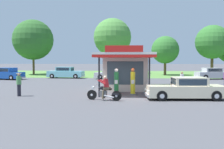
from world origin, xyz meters
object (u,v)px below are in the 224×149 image
at_px(motorcycle_with_rider, 105,90).
at_px(parked_car_back_row_right, 6,74).
at_px(gas_pump_nearside, 116,83).
at_px(featured_classic_sedan, 186,89).
at_px(parked_car_back_row_left, 114,74).
at_px(parked_car_back_row_centre_left, 214,74).
at_px(bystander_strolling_foreground, 19,84).
at_px(bystander_standing_back_lot, 182,80).
at_px(gas_pump_offside, 133,83).
at_px(parked_car_back_row_centre, 66,73).

bearing_deg(motorcycle_with_rider, parked_car_back_row_right, 132.45).
height_order(gas_pump_nearside, featured_classic_sedan, gas_pump_nearside).
bearing_deg(parked_car_back_row_left, featured_classic_sedan, -70.99).
xyz_separation_m(gas_pump_nearside, parked_car_back_row_centre_left, (12.22, 16.30, -0.19)).
bearing_deg(bystander_strolling_foreground, parked_car_back_row_left, 71.00).
bearing_deg(bystander_standing_back_lot, parked_car_back_row_right, 156.78).
xyz_separation_m(motorcycle_with_rider, parked_car_back_row_right, (-14.94, 16.33, 0.05)).
relative_size(parked_car_back_row_right, bystander_strolling_foreground, 3.19).
height_order(gas_pump_offside, motorcycle_with_rider, gas_pump_offside).
bearing_deg(parked_car_back_row_left, gas_pump_offside, -81.13).
xyz_separation_m(gas_pump_offside, parked_car_back_row_centre_left, (11.01, 16.30, -0.20)).
distance_m(motorcycle_with_rider, bystander_standing_back_lot, 9.57).
xyz_separation_m(parked_car_back_row_centre_left, bystander_standing_back_lot, (-6.55, -11.72, 0.09)).
relative_size(gas_pump_nearside, parked_car_back_row_centre, 0.36).
xyz_separation_m(gas_pump_nearside, gas_pump_offside, (1.22, 0.00, 0.01)).
bearing_deg(bystander_standing_back_lot, parked_car_back_row_centre, 138.76).
height_order(motorcycle_with_rider, parked_car_back_row_centre_left, motorcycle_with_rider).
relative_size(motorcycle_with_rider, parked_car_back_row_left, 0.39).
distance_m(motorcycle_with_rider, parked_car_back_row_centre, 20.92).
bearing_deg(parked_car_back_row_left, bystander_strolling_foreground, -109.00).
xyz_separation_m(parked_car_back_row_right, bystander_standing_back_lot, (21.19, -9.09, 0.08)).
height_order(parked_car_back_row_left, bystander_standing_back_lot, bystander_standing_back_lot).
height_order(motorcycle_with_rider, bystander_strolling_foreground, bystander_strolling_foreground).
xyz_separation_m(featured_classic_sedan, parked_car_back_row_left, (-5.85, 16.99, -0.00)).
xyz_separation_m(parked_car_back_row_right, bystander_strolling_foreground, (8.67, -14.96, 0.18)).
bearing_deg(motorcycle_with_rider, bystander_strolling_foreground, 167.68).
distance_m(gas_pump_offside, parked_car_back_row_centre_left, 19.67).
bearing_deg(gas_pump_nearside, parked_car_back_row_centre, 116.20).
distance_m(gas_pump_nearside, parked_car_back_row_centre_left, 20.38).
bearing_deg(bystander_standing_back_lot, gas_pump_nearside, -141.03).
relative_size(featured_classic_sedan, parked_car_back_row_centre, 0.98).
xyz_separation_m(gas_pump_nearside, motorcycle_with_rider, (-0.59, -2.65, -0.24)).
relative_size(gas_pump_offside, parked_car_back_row_right, 0.37).
bearing_deg(parked_car_back_row_right, gas_pump_nearside, -41.37).
height_order(parked_car_back_row_centre, bystander_strolling_foreground, bystander_strolling_foreground).
bearing_deg(gas_pump_offside, bystander_standing_back_lot, 45.84).
distance_m(gas_pump_offside, motorcycle_with_rider, 3.22).
xyz_separation_m(motorcycle_with_rider, parked_car_back_row_centre, (-7.68, 19.46, 0.08)).
bearing_deg(gas_pump_offside, gas_pump_nearside, -180.00).
relative_size(motorcycle_with_rider, bystander_standing_back_lot, 1.50).
distance_m(parked_car_back_row_centre_left, parked_car_back_row_right, 27.87).
height_order(gas_pump_nearside, bystander_strolling_foreground, gas_pump_nearside).
relative_size(gas_pump_nearside, motorcycle_with_rider, 0.86).
height_order(gas_pump_nearside, parked_car_back_row_centre_left, gas_pump_nearside).
distance_m(gas_pump_nearside, featured_classic_sedan, 5.01).
bearing_deg(parked_car_back_row_right, parked_car_back_row_centre, 23.29).
distance_m(featured_classic_sedan, parked_car_back_row_centre, 22.62).
height_order(gas_pump_offside, bystander_standing_back_lot, gas_pump_offside).
xyz_separation_m(parked_car_back_row_centre, parked_car_back_row_centre_left, (20.49, -0.50, -0.03)).
bearing_deg(parked_car_back_row_centre, featured_classic_sedan, -55.05).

